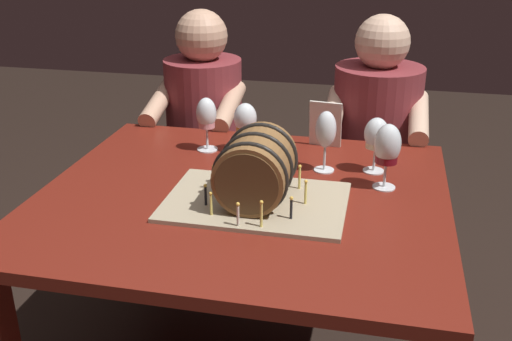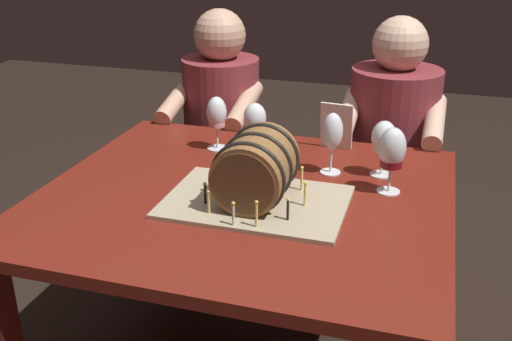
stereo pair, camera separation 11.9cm
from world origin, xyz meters
name	(u,v)px [view 1 (the left image)]	position (x,y,z in m)	size (l,w,h in m)	color
dining_table	(243,226)	(0.00, 0.00, 0.62)	(1.16, 1.04, 0.73)	maroon
barrel_cake	(256,174)	(0.05, -0.06, 0.82)	(0.50, 0.34, 0.21)	tan
wine_glass_amber	(245,120)	(-0.07, 0.33, 0.84)	(0.08, 0.08, 0.17)	white
wine_glass_rose	(206,116)	(-0.20, 0.31, 0.85)	(0.07, 0.07, 0.18)	white
wine_glass_red	(387,147)	(0.40, 0.13, 0.86)	(0.08, 0.08, 0.20)	white
wine_glass_empty	(326,131)	(0.21, 0.22, 0.86)	(0.06, 0.06, 0.19)	white
wine_glass_white	(376,136)	(0.36, 0.25, 0.85)	(0.07, 0.07, 0.17)	white
menu_card	(325,124)	(0.19, 0.43, 0.81)	(0.11, 0.01, 0.16)	silver
person_seated_left	(205,157)	(-0.35, 0.77, 0.51)	(0.36, 0.45, 1.13)	#4C1B1E
person_seated_right	(372,168)	(0.35, 0.77, 0.53)	(0.38, 0.46, 1.14)	#4C1B1E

